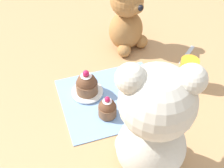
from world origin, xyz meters
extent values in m
plane|color=tan|center=(0.00, 0.00, 0.00)|extent=(4.00, 4.00, 0.00)
cube|color=#7A9ED1|center=(0.00, 0.00, 0.00)|extent=(0.27, 0.23, 0.01)
ellipsoid|color=beige|center=(-0.01, 0.22, 0.08)|extent=(0.17, 0.16, 0.16)
sphere|color=beige|center=(-0.01, 0.22, 0.22)|extent=(0.14, 0.14, 0.14)
ellipsoid|color=beige|center=(-0.03, 0.17, 0.21)|extent=(0.08, 0.08, 0.05)
sphere|color=black|center=(-0.04, 0.15, 0.21)|extent=(0.02, 0.02, 0.02)
sphere|color=beige|center=(-0.05, 0.24, 0.27)|extent=(0.05, 0.05, 0.05)
sphere|color=beige|center=(0.04, 0.20, 0.27)|extent=(0.05, 0.05, 0.05)
sphere|color=beige|center=(-0.07, 0.19, 0.03)|extent=(0.05, 0.05, 0.05)
sphere|color=beige|center=(0.02, 0.16, 0.03)|extent=(0.05, 0.05, 0.05)
ellipsoid|color=#A3703D|center=(-0.11, -0.21, 0.06)|extent=(0.14, 0.13, 0.12)
sphere|color=#A3703D|center=(-0.11, -0.21, 0.16)|extent=(0.10, 0.10, 0.10)
ellipsoid|color=#A3703D|center=(-0.13, -0.17, 0.16)|extent=(0.06, 0.06, 0.04)
sphere|color=black|center=(-0.13, -0.16, 0.16)|extent=(0.02, 0.02, 0.02)
sphere|color=#A3703D|center=(-0.09, -0.16, 0.02)|extent=(0.04, 0.04, 0.04)
sphere|color=#A3703D|center=(-0.16, -0.19, 0.02)|extent=(0.04, 0.04, 0.04)
cylinder|color=brown|center=(0.03, 0.05, 0.02)|extent=(0.05, 0.05, 0.03)
sphere|color=brown|center=(0.03, 0.05, 0.04)|extent=(0.04, 0.04, 0.04)
cylinder|color=white|center=(0.03, 0.05, 0.05)|extent=(0.02, 0.02, 0.00)
sphere|color=#B71947|center=(0.03, 0.05, 0.06)|extent=(0.01, 0.01, 0.01)
cylinder|color=white|center=(0.06, -0.04, 0.01)|extent=(0.09, 0.09, 0.01)
cylinder|color=brown|center=(0.06, -0.04, 0.03)|extent=(0.06, 0.06, 0.03)
sphere|color=brown|center=(0.06, -0.04, 0.04)|extent=(0.05, 0.05, 0.05)
cylinder|color=white|center=(0.06, -0.04, 0.07)|extent=(0.03, 0.03, 0.00)
sphere|color=#B71947|center=(0.06, -0.04, 0.08)|extent=(0.02, 0.02, 0.02)
cylinder|color=orange|center=(-0.21, 0.01, 0.04)|extent=(0.05, 0.05, 0.09)
cube|color=silver|center=(-0.28, -0.10, 0.00)|extent=(0.09, 0.07, 0.01)
camera|label=1|loc=(0.18, 0.54, 0.61)|focal=50.00mm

